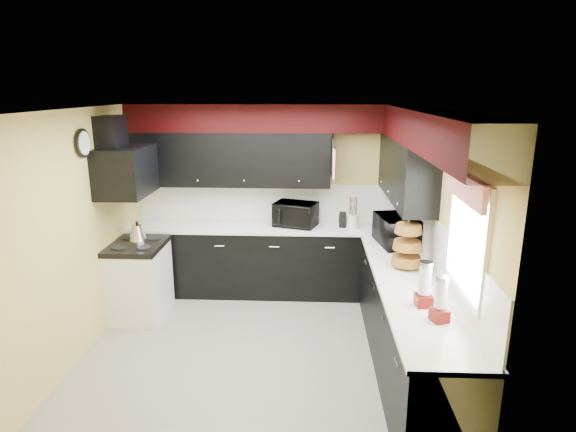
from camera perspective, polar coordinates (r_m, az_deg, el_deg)
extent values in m
plane|color=gray|center=(5.32, -3.69, -15.50)|extent=(3.60, 3.60, 0.00)
cube|color=#E0C666|center=(6.54, -2.14, 2.18)|extent=(3.60, 0.06, 2.50)
cube|color=#E0C666|center=(4.94, 17.30, -2.74)|extent=(0.06, 3.60, 2.50)
cube|color=#E0C666|center=(5.32, -23.57, -2.07)|extent=(0.06, 3.60, 2.50)
cube|color=white|center=(4.59, -4.22, 12.49)|extent=(3.60, 3.60, 0.06)
cube|color=black|center=(6.48, -2.30, -5.33)|extent=(3.60, 0.60, 0.90)
cube|color=black|center=(4.90, 13.96, -12.75)|extent=(0.60, 3.00, 0.90)
cube|color=white|center=(6.33, -2.34, -1.33)|extent=(3.62, 0.64, 0.04)
cube|color=white|center=(4.71, 14.32, -7.67)|extent=(0.64, 3.02, 0.04)
cube|color=white|center=(6.54, -2.15, 1.65)|extent=(3.60, 0.02, 0.50)
cube|color=white|center=(4.96, 17.14, -3.40)|extent=(0.02, 3.60, 0.50)
cube|color=black|center=(6.33, -6.87, 6.72)|extent=(2.60, 0.35, 0.70)
cube|color=black|center=(5.63, 13.78, 5.39)|extent=(0.35, 1.80, 0.70)
cube|color=black|center=(6.21, -2.38, 11.53)|extent=(3.60, 0.36, 0.35)
cube|color=black|center=(4.52, 16.68, 9.66)|extent=(0.36, 3.24, 0.35)
cube|color=white|center=(6.12, -17.18, -7.47)|extent=(0.60, 0.75, 0.86)
cube|color=black|center=(5.97, -17.52, -3.37)|extent=(0.62, 0.77, 0.06)
cube|color=black|center=(5.78, -18.67, 5.06)|extent=(0.50, 0.78, 0.55)
cube|color=black|center=(5.78, -20.24, 9.14)|extent=(0.24, 0.40, 0.40)
cube|color=red|center=(3.91, 20.29, 3.07)|extent=(0.04, 0.88, 0.20)
cube|color=white|center=(5.93, 5.46, 6.21)|extent=(0.03, 0.26, 0.35)
imported|color=black|center=(6.29, 0.87, 0.21)|extent=(0.65, 0.59, 0.31)
imported|color=black|center=(5.67, 12.80, -1.69)|extent=(0.51, 0.67, 0.33)
cylinder|color=silver|center=(6.27, 7.68, -0.60)|extent=(0.19, 0.19, 0.18)
cube|color=black|center=(6.27, 6.49, -0.50)|extent=(0.10, 0.13, 0.19)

